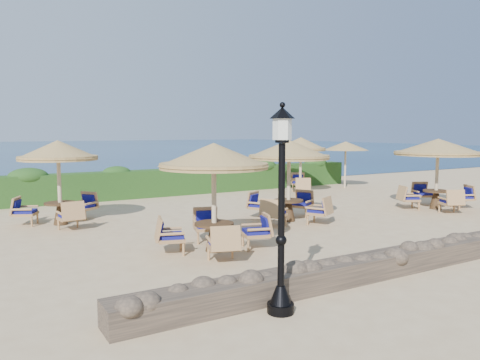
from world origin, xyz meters
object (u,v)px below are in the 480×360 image
at_px(cafe_set_4, 301,153).
at_px(cafe_set_3, 59,167).
at_px(cafe_set_2, 438,158).
at_px(cafe_set_1, 289,167).
at_px(lamp_post, 281,219).
at_px(cafe_set_0, 214,179).
at_px(extra_parasol, 346,146).

bearing_deg(cafe_set_4, cafe_set_3, -170.23).
bearing_deg(cafe_set_3, cafe_set_2, -17.56).
bearing_deg(cafe_set_1, cafe_set_4, 48.96).
height_order(lamp_post, cafe_set_1, lamp_post).
relative_size(cafe_set_1, cafe_set_3, 1.01).
bearing_deg(lamp_post, cafe_set_0, 77.79).
bearing_deg(cafe_set_3, extra_parasol, 10.24).
relative_size(lamp_post, cafe_set_1, 1.19).
bearing_deg(cafe_set_2, cafe_set_1, 172.17).
height_order(cafe_set_1, cafe_set_4, same).
bearing_deg(extra_parasol, lamp_post, -136.40).
xyz_separation_m(cafe_set_0, cafe_set_4, (8.27, 7.26, 0.11)).
bearing_deg(cafe_set_1, cafe_set_0, -150.43).
distance_m(cafe_set_0, cafe_set_2, 10.21).
relative_size(cafe_set_1, cafe_set_4, 1.02).
relative_size(extra_parasol, cafe_set_2, 0.75).
height_order(extra_parasol, cafe_set_0, cafe_set_0).
xyz_separation_m(cafe_set_1, cafe_set_4, (4.41, 5.07, 0.12)).
height_order(lamp_post, extra_parasol, lamp_post).
bearing_deg(cafe_set_2, lamp_post, -154.04).
distance_m(cafe_set_2, cafe_set_3, 13.41).
xyz_separation_m(extra_parasol, cafe_set_0, (-11.73, -7.98, -0.38)).
xyz_separation_m(extra_parasol, cafe_set_4, (-3.46, -0.72, -0.27)).
bearing_deg(cafe_set_0, lamp_post, -102.21).
bearing_deg(cafe_set_1, cafe_set_3, 153.98).
height_order(extra_parasol, cafe_set_3, cafe_set_3).
relative_size(cafe_set_0, cafe_set_2, 0.90).
relative_size(cafe_set_3, cafe_set_4, 1.01).
xyz_separation_m(extra_parasol, cafe_set_1, (-7.87, -5.79, -0.39)).
height_order(cafe_set_1, cafe_set_2, same).
xyz_separation_m(lamp_post, cafe_set_0, (0.87, 4.02, 0.24)).
height_order(lamp_post, cafe_set_0, lamp_post).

